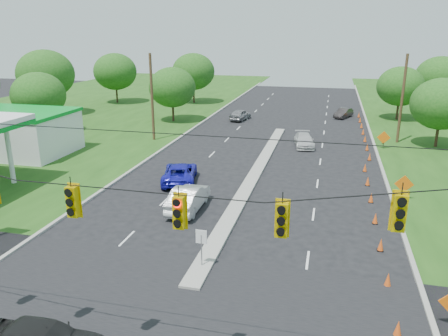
# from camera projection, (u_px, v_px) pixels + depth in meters

# --- Properties ---
(curb_left) EXTENTS (0.25, 110.00, 0.16)m
(curb_left) POSITION_uv_depth(u_px,v_px,m) (175.00, 141.00, 45.94)
(curb_left) COLOR gray
(curb_left) RESTS_ON ground
(curb_right) EXTENTS (0.25, 110.00, 0.16)m
(curb_right) POSITION_uv_depth(u_px,v_px,m) (377.00, 154.00, 41.31)
(curb_right) COLOR gray
(curb_right) RESTS_ON ground
(median) EXTENTS (1.00, 34.00, 0.18)m
(median) POSITION_uv_depth(u_px,v_px,m) (255.00, 175.00, 35.29)
(median) COLOR gray
(median) RESTS_ON ground
(median_sign) EXTENTS (0.55, 0.06, 2.05)m
(median_sign) POSITION_uv_depth(u_px,v_px,m) (201.00, 241.00, 20.97)
(median_sign) COLOR gray
(median_sign) RESTS_ON ground
(signal_span) EXTENTS (25.60, 0.32, 9.00)m
(signal_span) POSITION_uv_depth(u_px,v_px,m) (133.00, 240.00, 13.44)
(signal_span) COLOR #422D1C
(signal_span) RESTS_ON ground
(utility_pole_far_left) EXTENTS (0.28, 0.28, 9.00)m
(utility_pole_far_left) POSITION_uv_depth(u_px,v_px,m) (152.00, 98.00, 45.14)
(utility_pole_far_left) COLOR #422D1C
(utility_pole_far_left) RESTS_ON ground
(utility_pole_far_right) EXTENTS (0.28, 0.28, 9.00)m
(utility_pole_far_right) POSITION_uv_depth(u_px,v_px,m) (402.00, 99.00, 44.04)
(utility_pole_far_right) COLOR #422D1C
(utility_pole_far_right) RESTS_ON ground
(cone_0) EXTENTS (0.32, 0.32, 0.70)m
(cone_0) POSITION_uv_depth(u_px,v_px,m) (398.00, 328.00, 16.54)
(cone_0) COLOR #E65417
(cone_0) RESTS_ON ground
(cone_1) EXTENTS (0.32, 0.32, 0.70)m
(cone_1) POSITION_uv_depth(u_px,v_px,m) (388.00, 280.00, 19.78)
(cone_1) COLOR #E65417
(cone_1) RESTS_ON ground
(cone_2) EXTENTS (0.32, 0.32, 0.70)m
(cone_2) POSITION_uv_depth(u_px,v_px,m) (381.00, 245.00, 23.02)
(cone_2) COLOR #E65417
(cone_2) RESTS_ON ground
(cone_3) EXTENTS (0.32, 0.32, 0.70)m
(cone_3) POSITION_uv_depth(u_px,v_px,m) (375.00, 218.00, 26.26)
(cone_3) COLOR #E65417
(cone_3) RESTS_ON ground
(cone_4) EXTENTS (0.32, 0.32, 0.70)m
(cone_4) POSITION_uv_depth(u_px,v_px,m) (371.00, 198.00, 29.50)
(cone_4) COLOR #E65417
(cone_4) RESTS_ON ground
(cone_5) EXTENTS (0.32, 0.32, 0.70)m
(cone_5) POSITION_uv_depth(u_px,v_px,m) (368.00, 181.00, 32.74)
(cone_5) COLOR #E65417
(cone_5) RESTS_ON ground
(cone_6) EXTENTS (0.32, 0.32, 0.70)m
(cone_6) POSITION_uv_depth(u_px,v_px,m) (365.00, 168.00, 35.98)
(cone_6) COLOR #E65417
(cone_6) RESTS_ON ground
(cone_7) EXTENTS (0.32, 0.32, 0.70)m
(cone_7) POSITION_uv_depth(u_px,v_px,m) (370.00, 157.00, 39.08)
(cone_7) COLOR #E65417
(cone_7) RESTS_ON ground
(cone_8) EXTENTS (0.32, 0.32, 0.70)m
(cone_8) POSITION_uv_depth(u_px,v_px,m) (367.00, 147.00, 42.32)
(cone_8) COLOR #E65417
(cone_8) RESTS_ON ground
(cone_9) EXTENTS (0.32, 0.32, 0.70)m
(cone_9) POSITION_uv_depth(u_px,v_px,m) (365.00, 139.00, 45.56)
(cone_9) COLOR #E65417
(cone_9) RESTS_ON ground
(cone_10) EXTENTS (0.32, 0.32, 0.70)m
(cone_10) POSITION_uv_depth(u_px,v_px,m) (363.00, 132.00, 48.80)
(cone_10) COLOR #E65417
(cone_10) RESTS_ON ground
(cone_11) EXTENTS (0.32, 0.32, 0.70)m
(cone_11) POSITION_uv_depth(u_px,v_px,m) (362.00, 125.00, 52.04)
(cone_11) COLOR #E65417
(cone_11) RESTS_ON ground
(cone_12) EXTENTS (0.32, 0.32, 0.70)m
(cone_12) POSITION_uv_depth(u_px,v_px,m) (360.00, 120.00, 55.28)
(cone_12) COLOR #E65417
(cone_12) RESTS_ON ground
(cone_13) EXTENTS (0.32, 0.32, 0.70)m
(cone_13) POSITION_uv_depth(u_px,v_px,m) (359.00, 115.00, 58.52)
(cone_13) COLOR #E65417
(cone_13) RESTS_ON ground
(work_sign_1) EXTENTS (1.27, 0.58, 1.37)m
(work_sign_1) POSITION_uv_depth(u_px,v_px,m) (404.00, 185.00, 29.71)
(work_sign_1) COLOR black
(work_sign_1) RESTS_ON ground
(work_sign_2) EXTENTS (1.27, 0.58, 1.37)m
(work_sign_2) POSITION_uv_depth(u_px,v_px,m) (384.00, 138.00, 42.68)
(work_sign_2) COLOR black
(work_sign_2) RESTS_ON ground
(tree_2) EXTENTS (5.88, 5.88, 6.86)m
(tree_2) POSITION_uv_depth(u_px,v_px,m) (38.00, 95.00, 48.28)
(tree_2) COLOR black
(tree_2) RESTS_ON ground
(tree_3) EXTENTS (7.56, 7.56, 8.82)m
(tree_3) POSITION_uv_depth(u_px,v_px,m) (46.00, 74.00, 58.54)
(tree_3) COLOR black
(tree_3) RESTS_ON ground
(tree_4) EXTENTS (6.72, 6.72, 7.84)m
(tree_4) POSITION_uv_depth(u_px,v_px,m) (115.00, 72.00, 68.92)
(tree_4) COLOR black
(tree_4) RESTS_ON ground
(tree_5) EXTENTS (5.88, 5.88, 6.86)m
(tree_5) POSITION_uv_depth(u_px,v_px,m) (172.00, 87.00, 54.79)
(tree_5) COLOR black
(tree_5) RESTS_ON ground
(tree_6) EXTENTS (6.72, 6.72, 7.84)m
(tree_6) POSITION_uv_depth(u_px,v_px,m) (193.00, 72.00, 68.95)
(tree_6) COLOR black
(tree_6) RESTS_ON ground
(tree_9) EXTENTS (5.88, 5.88, 6.86)m
(tree_9) POSITION_uv_depth(u_px,v_px,m) (442.00, 104.00, 42.36)
(tree_9) COLOR black
(tree_9) RESTS_ON ground
(tree_11) EXTENTS (6.72, 6.72, 7.84)m
(tree_11) POSITION_uv_depth(u_px,v_px,m) (440.00, 77.00, 60.70)
(tree_11) COLOR black
(tree_11) RESTS_ON ground
(tree_12) EXTENTS (5.88, 5.88, 6.86)m
(tree_12) POSITION_uv_depth(u_px,v_px,m) (400.00, 86.00, 55.78)
(tree_12) COLOR black
(tree_12) RESTS_ON ground
(white_sedan) EXTENTS (1.70, 4.81, 1.58)m
(white_sedan) POSITION_uv_depth(u_px,v_px,m) (188.00, 198.00, 28.27)
(white_sedan) COLOR silver
(white_sedan) RESTS_ON ground
(blue_pickup) EXTENTS (3.59, 5.63, 1.45)m
(blue_pickup) POSITION_uv_depth(u_px,v_px,m) (180.00, 173.00, 33.47)
(blue_pickup) COLOR #1917B2
(blue_pickup) RESTS_ON ground
(silver_car_far) EXTENTS (2.50, 4.64, 1.28)m
(silver_car_far) POSITION_uv_depth(u_px,v_px,m) (304.00, 140.00, 43.71)
(silver_car_far) COLOR silver
(silver_car_far) RESTS_ON ground
(silver_car_oncoming) EXTENTS (2.44, 4.41, 1.42)m
(silver_car_oncoming) POSITION_uv_depth(u_px,v_px,m) (240.00, 115.00, 56.66)
(silver_car_oncoming) COLOR gray
(silver_car_oncoming) RESTS_ON ground
(dark_car_receding) EXTENTS (2.72, 4.04, 1.26)m
(dark_car_receding) POSITION_uv_depth(u_px,v_px,m) (344.00, 113.00, 58.27)
(dark_car_receding) COLOR black
(dark_car_receding) RESTS_ON ground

